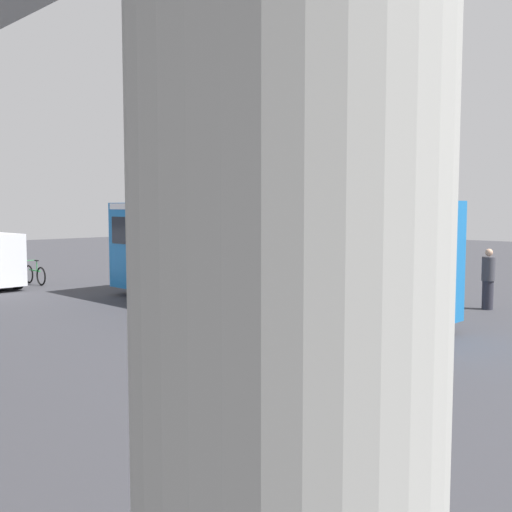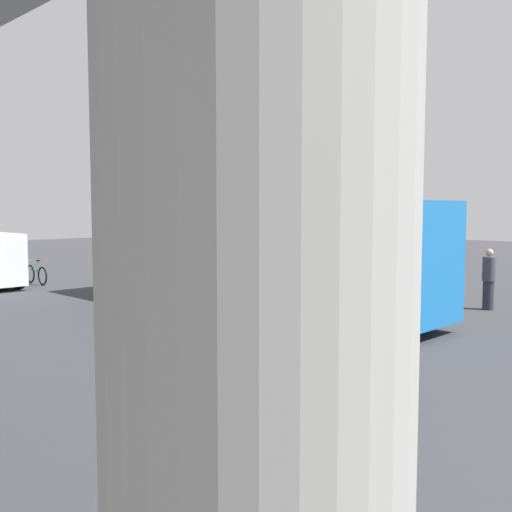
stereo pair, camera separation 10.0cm
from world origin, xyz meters
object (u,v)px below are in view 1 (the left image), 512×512
Objects in this scene: city_bus at (255,246)px; traffic_sign at (186,232)px; bicycle_green at (35,275)px; pedestrian at (488,279)px.

city_bus is 9.65m from traffic_sign.
bicycle_green is 6.62m from traffic_sign.
city_bus is 6.52× the size of bicycle_green.
traffic_sign is at bearing -105.08° from bicycle_green.
pedestrian is 0.64× the size of traffic_sign.
city_bus is at bearing 152.79° from traffic_sign.
pedestrian reaches higher than bicycle_green.
traffic_sign reaches higher than pedestrian.
traffic_sign is (13.38, 0.47, 1.00)m from pedestrian.
traffic_sign is at bearing -27.21° from city_bus.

